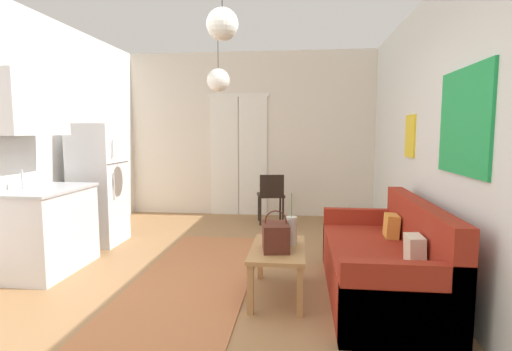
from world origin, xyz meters
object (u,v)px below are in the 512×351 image
coffee_table (278,254)px  bamboo_vase (291,230)px  accent_chair (271,194)px  pendant_lamp_near (222,24)px  couch (387,265)px  pendant_lamp_far (218,80)px  refrigerator (99,184)px  handbag (276,236)px

coffee_table → bamboo_vase: (0.12, 0.11, 0.19)m
accent_chair → pendant_lamp_near: bearing=76.8°
couch → pendant_lamp_far: pendant_lamp_far is taller
couch → bamboo_vase: 0.91m
refrigerator → pendant_lamp_near: pendant_lamp_near is taller
couch → pendant_lamp_far: 2.93m
handbag → pendant_lamp_near: bearing=-155.0°
couch → bamboo_vase: bamboo_vase is taller
coffee_table → pendant_lamp_near: pendant_lamp_near is taller
accent_chair → pendant_lamp_near: pendant_lamp_near is taller
coffee_table → handbag: handbag is taller
couch → handbag: (-0.99, -0.20, 0.29)m
pendant_lamp_near → pendant_lamp_far: bearing=102.9°
handbag → accent_chair: accent_chair is taller
coffee_table → accent_chair: size_ratio=1.09×
handbag → bamboo_vase: bearing=57.1°
couch → pendant_lamp_near: pendant_lamp_near is taller
couch → bamboo_vase: bearing=179.6°
coffee_table → pendant_lamp_far: (-0.84, 1.51, 1.73)m
handbag → accent_chair: (-0.25, 2.90, -0.09)m
pendant_lamp_near → refrigerator: bearing=139.3°
coffee_table → pendant_lamp_far: pendant_lamp_far is taller
pendant_lamp_near → pendant_lamp_far: size_ratio=0.75×
bamboo_vase → accent_chair: (-0.39, 2.70, -0.10)m
handbag → coffee_table: bearing=80.3°
handbag → refrigerator: bearing=147.7°
coffee_table → handbag: bearing=-99.7°
couch → accent_chair: (-1.24, 2.70, 0.20)m
accent_chair → pendant_lamp_near: 3.60m
coffee_table → refrigerator: refrigerator is taller
bamboo_vase → pendant_lamp_far: 2.28m
bamboo_vase → coffee_table: bearing=-135.9°
refrigerator → pendant_lamp_near: size_ratio=2.37×
coffee_table → pendant_lamp_near: (-0.43, -0.28, 1.93)m
handbag → pendant_lamp_far: 2.37m
refrigerator → pendant_lamp_near: bearing=-40.7°
couch → bamboo_vase: (-0.86, 0.01, 0.29)m
couch → accent_chair: couch is taller
handbag → refrigerator: size_ratio=0.22×
handbag → pendant_lamp_far: (-0.82, 1.60, 1.54)m
coffee_table → refrigerator: size_ratio=0.55×
bamboo_vase → refrigerator: refrigerator is taller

